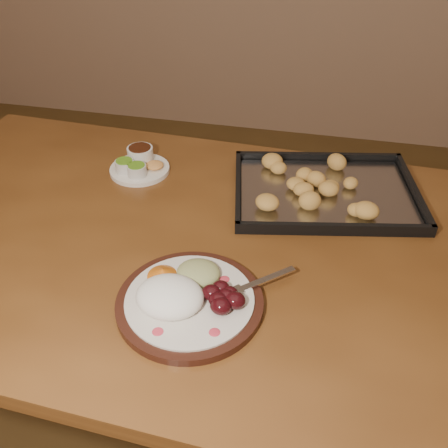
# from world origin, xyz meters

# --- Properties ---
(ground) EXTENTS (4.00, 4.00, 0.00)m
(ground) POSITION_xyz_m (0.00, 0.00, 0.00)
(ground) COLOR brown
(ground) RESTS_ON ground
(dining_table) EXTENTS (1.54, 0.97, 0.75)m
(dining_table) POSITION_xyz_m (0.09, -0.04, 0.65)
(dining_table) COLOR brown
(dining_table) RESTS_ON ground
(dinner_plate) EXTENTS (0.32, 0.28, 0.06)m
(dinner_plate) POSITION_xyz_m (0.15, -0.23, 0.77)
(dinner_plate) COLOR black
(dinner_plate) RESTS_ON dining_table
(condiment_saucer) EXTENTS (0.16, 0.16, 0.05)m
(condiment_saucer) POSITION_xyz_m (-0.11, 0.21, 0.77)
(condiment_saucer) COLOR white
(condiment_saucer) RESTS_ON dining_table
(baking_tray) EXTENTS (0.49, 0.40, 0.05)m
(baking_tray) POSITION_xyz_m (0.38, 0.20, 0.77)
(baking_tray) COLOR black
(baking_tray) RESTS_ON dining_table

